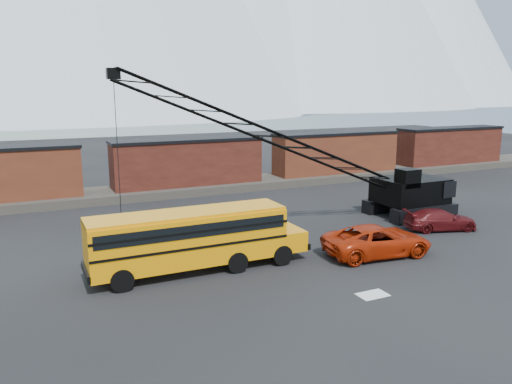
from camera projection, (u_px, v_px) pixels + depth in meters
ground at (317, 269)px, 26.13m from camera, size 160.00×160.00×0.00m
gravel_berm at (188, 188)px, 45.55m from camera, size 120.00×5.00×0.70m
boxcar_mid at (188, 162)px, 45.06m from camera, size 13.70×3.10×4.17m
boxcar_east_near at (336, 152)px, 51.73m from camera, size 13.70×3.10×4.17m
boxcar_east_far at (450, 145)px, 58.40m from camera, size 13.70×3.10×4.17m
snow_patch at (373, 295)px, 22.79m from camera, size 1.40×0.90×0.02m
school_bus at (195, 237)px, 25.46m from camera, size 11.65×2.65×3.19m
red_pickup at (377, 240)px, 28.09m from camera, size 6.47×3.51×1.72m
maroon_suv at (440, 220)px, 33.21m from camera, size 5.14×3.26×1.39m
crawler_crane at (305, 151)px, 32.64m from camera, size 24.20×4.20×10.54m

